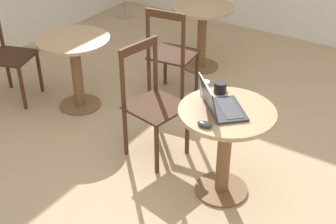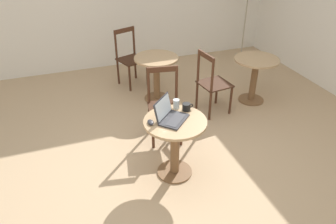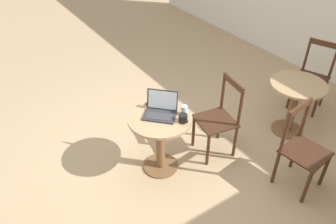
{
  "view_description": "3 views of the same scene",
  "coord_description": "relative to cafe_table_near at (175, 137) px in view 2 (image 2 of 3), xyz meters",
  "views": [
    {
      "loc": [
        -2.35,
        -1.22,
        2.33
      ],
      "look_at": [
        -0.06,
        0.29,
        0.64
      ],
      "focal_mm": 50.0,
      "sensor_mm": 36.0,
      "label": 1
    },
    {
      "loc": [
        -0.93,
        -2.73,
        2.53
      ],
      "look_at": [
        0.13,
        0.22,
        0.62
      ],
      "focal_mm": 35.0,
      "sensor_mm": 36.0,
      "label": 2
    },
    {
      "loc": [
        2.36,
        -1.48,
        2.7
      ],
      "look_at": [
        -0.09,
        0.14,
        0.57
      ],
      "focal_mm": 35.0,
      "sensor_mm": 36.0,
      "label": 3
    }
  ],
  "objects": [
    {
      "name": "chair_mid_left",
      "position": [
        0.97,
        1.07,
        -0.04
      ],
      "size": [
        0.45,
        0.45,
        0.94
      ],
      "color": "#472819",
      "rests_on": "ground_plane"
    },
    {
      "name": "mouse",
      "position": [
        -0.26,
        0.03,
        0.22
      ],
      "size": [
        0.06,
        0.1,
        0.03
      ],
      "color": "#2D2D33",
      "rests_on": "cafe_table_near"
    },
    {
      "name": "ground_plane",
      "position": [
        -0.1,
        0.08,
        -0.5
      ],
      "size": [
        16.0,
        16.0,
        0.0
      ],
      "primitive_type": "plane",
      "color": "tan"
    },
    {
      "name": "drinking_glass",
      "position": [
        0.1,
        0.23,
        0.26
      ],
      "size": [
        0.07,
        0.07,
        0.11
      ],
      "color": "silver",
      "rests_on": "cafe_table_near"
    },
    {
      "name": "cafe_table_near",
      "position": [
        0.0,
        0.0,
        0.0
      ],
      "size": [
        0.66,
        0.66,
        0.7
      ],
      "color": "brown",
      "rests_on": "ground_plane"
    },
    {
      "name": "cafe_table_far",
      "position": [
        0.35,
        1.72,
        0.0
      ],
      "size": [
        0.66,
        0.66,
        0.7
      ],
      "color": "brown",
      "rests_on": "ground_plane"
    },
    {
      "name": "chair_near_back",
      "position": [
        0.12,
        0.71,
        -0.04
      ],
      "size": [
        0.47,
        0.47,
        0.94
      ],
      "color": "#472819",
      "rests_on": "ground_plane"
    },
    {
      "name": "laptop",
      "position": [
        -0.04,
        0.03,
        0.25
      ],
      "size": [
        0.41,
        0.41,
        0.23
      ],
      "color": "#2D2D33",
      "rests_on": "cafe_table_near"
    },
    {
      "name": "mug",
      "position": [
        0.19,
        0.16,
        0.24
      ],
      "size": [
        0.12,
        0.09,
        0.08
      ],
      "color": "black",
      "rests_on": "cafe_table_near"
    },
    {
      "name": "cafe_table_mid",
      "position": [
        1.73,
        1.18,
        0.0
      ],
      "size": [
        0.66,
        0.66,
        0.7
      ],
      "color": "brown",
      "rests_on": "ground_plane"
    },
    {
      "name": "chair_far_back",
      "position": [
        0.1,
        2.39,
        -0.04
      ],
      "size": [
        0.52,
        0.52,
        0.94
      ],
      "color": "#472819",
      "rests_on": "ground_plane"
    }
  ]
}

